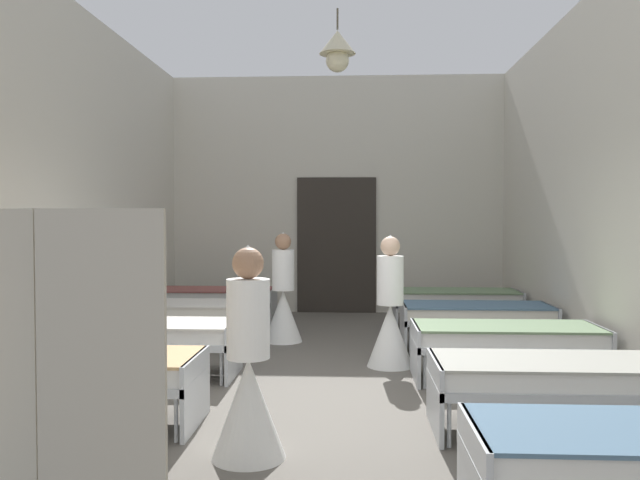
{
  "coord_description": "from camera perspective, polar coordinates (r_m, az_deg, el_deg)",
  "views": [
    {
      "loc": [
        0.32,
        -5.85,
        1.67
      ],
      "look_at": [
        0.0,
        0.06,
        1.47
      ],
      "focal_mm": 36.12,
      "sensor_mm": 36.0,
      "label": 1
    }
  ],
  "objects": [
    {
      "name": "nurse_near_aisle",
      "position": [
        4.6,
        -6.36,
        -12.44
      ],
      "size": [
        0.52,
        0.52,
        1.49
      ],
      "rotation": [
        0.0,
        0.0,
        5.84
      ],
      "color": "white",
      "rests_on": "ground"
    },
    {
      "name": "bed_right_row_4",
      "position": [
        8.53,
        13.67,
        -6.45
      ],
      "size": [
        1.9,
        0.84,
        0.57
      ],
      "color": "#B7BCC1",
      "rests_on": "ground"
    },
    {
      "name": "room_shell",
      "position": [
        7.14,
        0.53,
        5.36
      ],
      "size": [
        6.26,
        11.37,
        4.2
      ],
      "color": "beige",
      "rests_on": "ground"
    },
    {
      "name": "bed_left_row_5",
      "position": [
        10.24,
        -9.38,
        -5.03
      ],
      "size": [
        1.9,
        0.84,
        0.57
      ],
      "color": "#B7BCC1",
      "rests_on": "ground"
    },
    {
      "name": "bed_right_row_5",
      "position": [
        10.12,
        11.97,
        -5.13
      ],
      "size": [
        1.9,
        0.84,
        0.57
      ],
      "color": "#B7BCC1",
      "rests_on": "ground"
    },
    {
      "name": "bed_right_row_2",
      "position": [
        5.42,
        20.15,
        -11.33
      ],
      "size": [
        1.9,
        0.84,
        0.57
      ],
      "color": "#B7BCC1",
      "rests_on": "ground"
    },
    {
      "name": "nurse_far_aisle",
      "position": [
        8.77,
        -3.28,
        -5.57
      ],
      "size": [
        0.52,
        0.52,
        1.49
      ],
      "rotation": [
        0.0,
        0.0,
        0.7
      ],
      "color": "white",
      "rests_on": "ground"
    },
    {
      "name": "ground_plane",
      "position": [
        6.11,
        -0.03,
        -14.44
      ],
      "size": [
        6.46,
        11.77,
        0.1
      ],
      "primitive_type": "cube",
      "color": "#59544C"
    },
    {
      "name": "bed_left_row_4",
      "position": [
        8.67,
        -11.71,
        -6.3
      ],
      "size": [
        1.9,
        0.84,
        0.57
      ],
      "color": "#B7BCC1",
      "rests_on": "ground"
    },
    {
      "name": "nurse_mid_aisle",
      "position": [
        7.34,
        6.23,
        -7.04
      ],
      "size": [
        0.52,
        0.52,
        1.49
      ],
      "rotation": [
        0.0,
        0.0,
        2.69
      ],
      "color": "white",
      "rests_on": "ground"
    },
    {
      "name": "bed_right_row_3",
      "position": [
        6.96,
        16.17,
        -8.36
      ],
      "size": [
        1.9,
        0.84,
        0.57
      ],
      "color": "#B7BCC1",
      "rests_on": "ground"
    },
    {
      "name": "bed_left_row_2",
      "position": [
        5.63,
        -20.34,
        -10.83
      ],
      "size": [
        1.9,
        0.84,
        0.57
      ],
      "color": "#B7BCC1",
      "rests_on": "ground"
    },
    {
      "name": "bed_left_row_3",
      "position": [
        7.12,
        -15.08,
        -8.1
      ],
      "size": [
        1.9,
        0.84,
        0.57
      ],
      "color": "#B7BCC1",
      "rests_on": "ground"
    }
  ]
}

